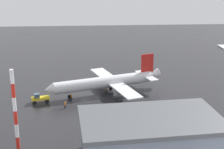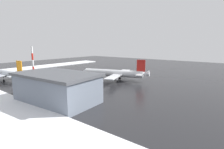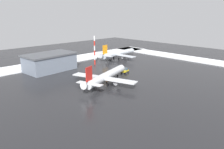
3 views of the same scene
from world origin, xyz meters
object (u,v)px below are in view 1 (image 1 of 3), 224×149
at_px(ground_crew_near_tug, 65,104).
at_px(pushback_tug, 40,98).
at_px(ground_crew_mid_apron, 107,89).
at_px(ground_crew_by_nose_gear, 72,97).
at_px(airplane_foreground_jet, 107,82).
at_px(cargo_hangar, 150,139).
at_px(antenna_mast, 15,111).

bearing_deg(ground_crew_near_tug, pushback_tug, 71.93).
bearing_deg(pushback_tug, ground_crew_mid_apron, -175.25).
bearing_deg(ground_crew_by_nose_gear, pushback_tug, 35.05).
distance_m(airplane_foreground_jet, ground_crew_near_tug, 15.10).
bearing_deg(pushback_tug, cargo_hangar, 114.00).
bearing_deg(ground_crew_near_tug, ground_crew_by_nose_gear, -1.58).
distance_m(ground_crew_by_nose_gear, ground_crew_mid_apron, 10.85).
distance_m(ground_crew_near_tug, antenna_mast, 22.92).
bearing_deg(ground_crew_by_nose_gear, airplane_foreground_jet, -127.52).
bearing_deg(ground_crew_by_nose_gear, cargo_hangar, 143.36).
relative_size(airplane_foreground_jet, cargo_hangar, 1.28).
xyz_separation_m(airplane_foreground_jet, antenna_mast, (-19.15, -30.11, 4.79)).
relative_size(ground_crew_by_nose_gear, ground_crew_near_tug, 1.00).
height_order(antenna_mast, cargo_hangar, antenna_mast).
bearing_deg(pushback_tug, ground_crew_near_tug, 134.70).
relative_size(airplane_foreground_jet, ground_crew_near_tug, 19.54).
bearing_deg(ground_crew_near_tug, airplane_foreground_jet, -35.07).
bearing_deg(ground_crew_near_tug, cargo_hangar, -134.03).
height_order(pushback_tug, ground_crew_near_tug, pushback_tug).
relative_size(ground_crew_mid_apron, ground_crew_near_tug, 1.00).
bearing_deg(ground_crew_mid_apron, cargo_hangar, 87.24).
height_order(ground_crew_by_nose_gear, ground_crew_mid_apron, same).
height_order(pushback_tug, cargo_hangar, cargo_hangar).
xyz_separation_m(pushback_tug, ground_crew_by_nose_gear, (8.34, 1.09, -0.31)).
bearing_deg(ground_crew_by_nose_gear, ground_crew_mid_apron, -125.50).
xyz_separation_m(ground_crew_mid_apron, antenna_mast, (-19.08, -30.50, 7.18)).
relative_size(ground_crew_mid_apron, cargo_hangar, 0.07).
bearing_deg(cargo_hangar, antenna_mast, 161.72).
height_order(ground_crew_by_nose_gear, antenna_mast, antenna_mast).
bearing_deg(pushback_tug, airplane_foreground_jet, -176.43).
relative_size(antenna_mast, cargo_hangar, 0.63).
xyz_separation_m(airplane_foreground_jet, ground_crew_near_tug, (-11.19, -9.86, -2.40)).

